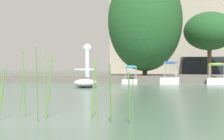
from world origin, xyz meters
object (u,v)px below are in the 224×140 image
(pedal_boat_cyan, at_px, (131,78))
(pedal_boat_blue, at_px, (170,78))
(tree_broadleaf_right, at_px, (209,31))
(tree_willow_overhanging, at_px, (145,21))
(parked_van, at_px, (204,65))
(swan_boat, at_px, (86,78))
(pedal_boat_lime, at_px, (217,78))

(pedal_boat_cyan, bearing_deg, pedal_boat_blue, -8.25)
(pedal_boat_blue, height_order, tree_broadleaf_right, tree_broadleaf_right)
(pedal_boat_cyan, relative_size, tree_willow_overhanging, 0.21)
(pedal_boat_cyan, relative_size, parked_van, 0.39)
(pedal_boat_cyan, distance_m, tree_willow_overhanging, 6.02)
(tree_willow_overhanging, height_order, parked_van, tree_willow_overhanging)
(pedal_boat_blue, bearing_deg, tree_broadleaf_right, 67.14)
(swan_boat, height_order, pedal_boat_lime, swan_boat)
(pedal_boat_blue, xyz_separation_m, parked_van, (3.31, 13.19, 1.05))
(pedal_boat_lime, xyz_separation_m, parked_van, (0.08, 12.94, 1.01))
(pedal_boat_blue, distance_m, pedal_boat_lime, 3.24)
(pedal_boat_lime, relative_size, parked_van, 0.54)
(tree_broadleaf_right, bearing_deg, pedal_boat_lime, -91.16)
(swan_boat, xyz_separation_m, tree_willow_overhanging, (2.82, 9.78, 4.46))
(pedal_boat_cyan, bearing_deg, tree_broadleaf_right, 50.66)
(swan_boat, height_order, tree_willow_overhanging, tree_willow_overhanging)
(tree_broadleaf_right, xyz_separation_m, parked_van, (-0.07, 5.16, -2.94))
(swan_boat, xyz_separation_m, pedal_boat_cyan, (2.06, 5.94, -0.11))
(pedal_boat_cyan, distance_m, parked_van, 14.23)
(pedal_boat_blue, xyz_separation_m, pedal_boat_lime, (3.23, 0.25, 0.04))
(tree_willow_overhanging, distance_m, parked_van, 11.03)
(tree_willow_overhanging, distance_m, tree_broadleaf_right, 6.68)
(tree_broadleaf_right, relative_size, parked_van, 1.38)
(pedal_boat_lime, relative_size, tree_broadleaf_right, 0.39)
(parked_van, bearing_deg, tree_broadleaf_right, -89.19)
(pedal_boat_lime, bearing_deg, swan_boat, -144.67)
(pedal_boat_lime, distance_m, tree_willow_overhanging, 8.07)
(pedal_boat_cyan, xyz_separation_m, tree_willow_overhanging, (0.76, 3.84, 4.57))
(swan_boat, xyz_separation_m, tree_broadleaf_right, (8.30, 13.56, 3.87))
(pedal_boat_cyan, bearing_deg, tree_willow_overhanging, 78.79)
(swan_boat, relative_size, pedal_boat_cyan, 1.47)
(parked_van, bearing_deg, tree_willow_overhanging, -121.19)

